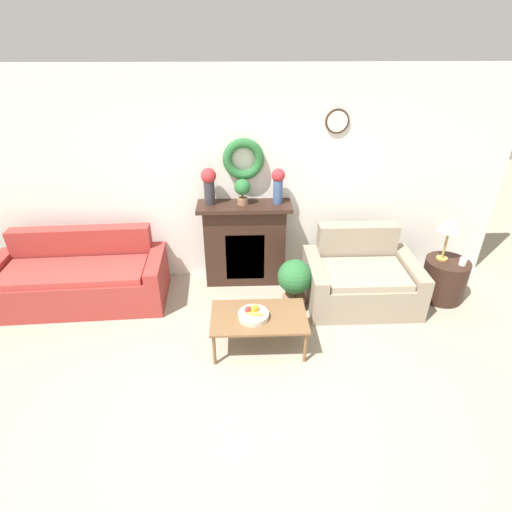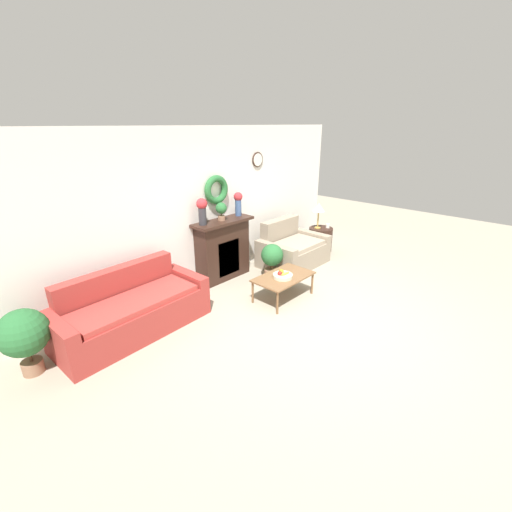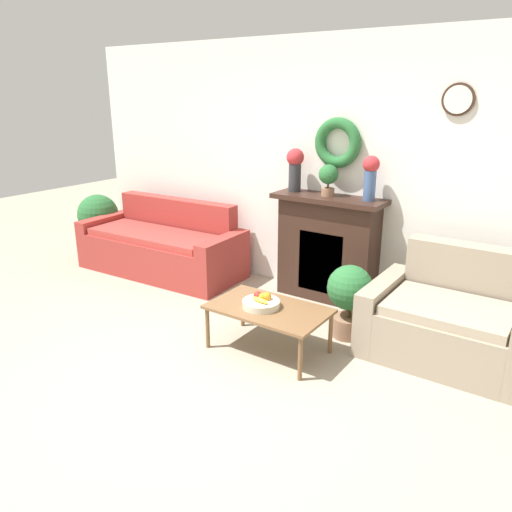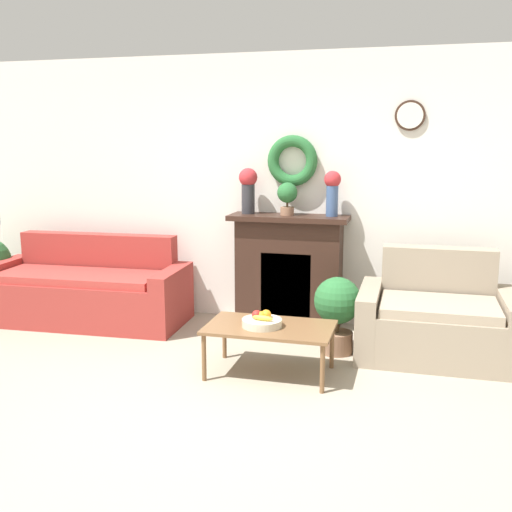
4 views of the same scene
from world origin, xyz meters
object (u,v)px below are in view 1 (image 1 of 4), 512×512
Objects in this scene: fruit_bowl at (253,314)px; vase_on_mantel_left at (209,183)px; couch_left at (81,279)px; potted_plant_floor_by_loveseat at (295,281)px; vase_on_mantel_right at (278,183)px; fireplace at (245,243)px; table_lamp at (450,225)px; loveseat_right at (360,279)px; potted_plant_on_mantel at (242,189)px; side_table_by_loveseat at (444,279)px; mug at (463,262)px; coffee_table at (259,319)px.

fruit_bowl is 1.73m from vase_on_mantel_left.
potted_plant_floor_by_loveseat is at bearing -9.23° from couch_left.
vase_on_mantel_right reaches higher than potted_plant_floor_by_loveseat.
fireplace is 2.59× the size of vase_on_mantel_left.
fruit_bowl is at bearing -70.21° from vase_on_mantel_left.
table_lamp is at bearing 7.56° from potted_plant_floor_by_loveseat.
fruit_bowl is at bearing -87.21° from fireplace.
loveseat_right is 1.22m from table_lamp.
potted_plant_floor_by_loveseat is (0.60, -0.68, -0.91)m from potted_plant_on_mantel.
vase_on_mantel_right is 0.64× the size of potted_plant_floor_by_loveseat.
side_table_by_loveseat is (2.43, 0.85, -0.18)m from fruit_bowl.
fruit_bowl is at bearing -148.34° from loveseat_right.
fireplace is at bearing -0.74° from vase_on_mantel_left.
fruit_bowl is 0.70× the size of vase_on_mantel_left.
vase_on_mantel_right is (2.47, 0.40, 1.07)m from couch_left.
side_table_by_loveseat is 0.94× the size of table_lamp.
table_lamp is at bearing -10.47° from fireplace.
side_table_by_loveseat is 5.94× the size of mug.
potted_plant_on_mantel is at bearing 169.03° from side_table_by_loveseat.
fireplace is at bearing 36.20° from potted_plant_on_mantel.
potted_plant_on_mantel is at bearing -177.38° from vase_on_mantel_right.
vase_on_mantel_left is 0.84m from vase_on_mantel_right.
couch_left is 23.50× the size of mug.
mug reaches higher than side_table_by_loveseat.
vase_on_mantel_left is at bearing 109.79° from fruit_bowl.
couch_left is at bearing 178.58° from side_table_by_loveseat.
vase_on_mantel_left reaches higher than couch_left.
vase_on_mantel_left is (-2.92, 0.51, 1.12)m from side_table_by_loveseat.
side_table_by_loveseat is (1.07, 0.01, -0.04)m from loveseat_right.
potted_plant_on_mantel is 1.29m from potted_plant_floor_by_loveseat.
potted_plant_floor_by_loveseat is (0.16, -0.70, -0.97)m from vase_on_mantel_right.
fruit_bowl is at bearing -158.62° from coffee_table.
coffee_table is 2.52m from side_table_by_loveseat.
vase_on_mantel_left reaches higher than loveseat_right.
mug is 0.20× the size of vase_on_mantel_left.
side_table_by_loveseat is at bearing -4.01° from couch_left.
table_lamp is (1.01, 0.06, 0.68)m from loveseat_right.
side_table_by_loveseat is (4.55, -0.11, -0.05)m from couch_left.
mug reaches higher than fruit_bowl.
loveseat_right is 2.52× the size of side_table_by_loveseat.
potted_plant_floor_by_loveseat is (-2.04, -0.10, -0.17)m from mug.
loveseat_right is 1.83m from potted_plant_on_mantel.
coffee_table is at bearing -102.31° from vase_on_mantel_right.
vase_on_mantel_right reaches higher than loveseat_right.
fireplace is 0.88× the size of loveseat_right.
potted_plant_floor_by_loveseat reaches higher than side_table_by_loveseat.
coffee_table is 3.13× the size of potted_plant_on_mantel.
table_lamp is 1.30× the size of vase_on_mantel_right.
mug is at bearing -4.15° from loveseat_right.
loveseat_right is at bearing -19.72° from fireplace.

